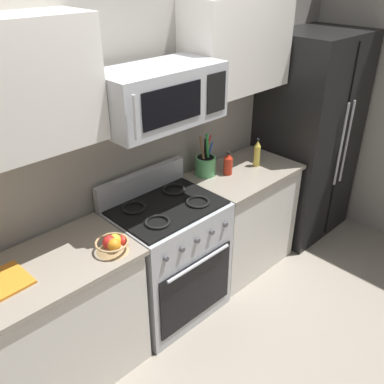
{
  "coord_description": "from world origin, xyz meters",
  "views": [
    {
      "loc": [
        -1.6,
        -1.28,
        2.42
      ],
      "look_at": [
        0.13,
        0.51,
        1.03
      ],
      "focal_mm": 39.51,
      "sensor_mm": 36.0,
      "label": 1
    }
  ],
  "objects_px": {
    "range_oven": "(168,258)",
    "fruit_basket": "(112,245)",
    "bottle_oil": "(257,154)",
    "microwave": "(159,95)",
    "utensil_crock": "(206,164)",
    "apple_loose": "(123,241)",
    "bottle_hot_sauce": "(228,164)",
    "refrigerator": "(307,138)"
  },
  "relations": [
    {
      "from": "refrigerator",
      "to": "utensil_crock",
      "type": "xyz_separation_m",
      "value": [
        -1.17,
        0.19,
        0.05
      ]
    },
    {
      "from": "utensil_crock",
      "to": "apple_loose",
      "type": "bearing_deg",
      "value": -162.64
    },
    {
      "from": "range_oven",
      "to": "fruit_basket",
      "type": "bearing_deg",
      "value": -164.19
    },
    {
      "from": "utensil_crock",
      "to": "fruit_basket",
      "type": "bearing_deg",
      "value": -163.7
    },
    {
      "from": "fruit_basket",
      "to": "utensil_crock",
      "type": "bearing_deg",
      "value": 16.3
    },
    {
      "from": "range_oven",
      "to": "fruit_basket",
      "type": "xyz_separation_m",
      "value": [
        -0.55,
        -0.15,
        0.48
      ]
    },
    {
      "from": "fruit_basket",
      "to": "bottle_oil",
      "type": "bearing_deg",
      "value": 5.41
    },
    {
      "from": "utensil_crock",
      "to": "apple_loose",
      "type": "relative_size",
      "value": 5.12
    },
    {
      "from": "refrigerator",
      "to": "fruit_basket",
      "type": "relative_size",
      "value": 9.58
    },
    {
      "from": "refrigerator",
      "to": "microwave",
      "type": "height_order",
      "value": "refrigerator"
    },
    {
      "from": "utensil_crock",
      "to": "fruit_basket",
      "type": "distance_m",
      "value": 1.15
    },
    {
      "from": "range_oven",
      "to": "utensil_crock",
      "type": "relative_size",
      "value": 3.12
    },
    {
      "from": "bottle_oil",
      "to": "bottle_hot_sauce",
      "type": "relative_size",
      "value": 1.24
    },
    {
      "from": "utensil_crock",
      "to": "bottle_oil",
      "type": "bearing_deg",
      "value": -23.34
    },
    {
      "from": "range_oven",
      "to": "fruit_basket",
      "type": "relative_size",
      "value": 5.51
    },
    {
      "from": "range_oven",
      "to": "refrigerator",
      "type": "bearing_deg",
      "value": -0.57
    },
    {
      "from": "refrigerator",
      "to": "bottle_hot_sauce",
      "type": "relative_size",
      "value": 9.94
    },
    {
      "from": "fruit_basket",
      "to": "apple_loose",
      "type": "bearing_deg",
      "value": 1.04
    },
    {
      "from": "refrigerator",
      "to": "utensil_crock",
      "type": "bearing_deg",
      "value": 170.95
    },
    {
      "from": "microwave",
      "to": "bottle_hot_sauce",
      "type": "bearing_deg",
      "value": 2.08
    },
    {
      "from": "apple_loose",
      "to": "bottle_hot_sauce",
      "type": "height_order",
      "value": "bottle_hot_sauce"
    },
    {
      "from": "fruit_basket",
      "to": "bottle_hot_sauce",
      "type": "bearing_deg",
      "value": 9.41
    },
    {
      "from": "microwave",
      "to": "fruit_basket",
      "type": "relative_size",
      "value": 4.01
    },
    {
      "from": "bottle_hot_sauce",
      "to": "microwave",
      "type": "bearing_deg",
      "value": -177.92
    },
    {
      "from": "range_oven",
      "to": "utensil_crock",
      "type": "distance_m",
      "value": 0.78
    },
    {
      "from": "bottle_hot_sauce",
      "to": "utensil_crock",
      "type": "bearing_deg",
      "value": 138.18
    },
    {
      "from": "refrigerator",
      "to": "apple_loose",
      "type": "relative_size",
      "value": 27.72
    },
    {
      "from": "range_oven",
      "to": "utensil_crock",
      "type": "height_order",
      "value": "utensil_crock"
    },
    {
      "from": "microwave",
      "to": "bottle_oil",
      "type": "bearing_deg",
      "value": -2.12
    },
    {
      "from": "fruit_basket",
      "to": "bottle_oil",
      "type": "height_order",
      "value": "bottle_oil"
    },
    {
      "from": "fruit_basket",
      "to": "bottle_hot_sauce",
      "type": "relative_size",
      "value": 1.04
    },
    {
      "from": "range_oven",
      "to": "microwave",
      "type": "xyz_separation_m",
      "value": [
        -0.0,
        0.03,
        1.22
      ]
    },
    {
      "from": "apple_loose",
      "to": "bottle_oil",
      "type": "relative_size",
      "value": 0.29
    },
    {
      "from": "range_oven",
      "to": "bottle_hot_sauce",
      "type": "bearing_deg",
      "value": 4.19
    },
    {
      "from": "range_oven",
      "to": "bottle_oil",
      "type": "bearing_deg",
      "value": -0.62
    },
    {
      "from": "microwave",
      "to": "bottle_oil",
      "type": "xyz_separation_m",
      "value": [
        0.98,
        -0.04,
        -0.67
      ]
    },
    {
      "from": "microwave",
      "to": "fruit_basket",
      "type": "xyz_separation_m",
      "value": [
        -0.55,
        -0.18,
        -0.74
      ]
    },
    {
      "from": "utensil_crock",
      "to": "bottle_oil",
      "type": "height_order",
      "value": "utensil_crock"
    },
    {
      "from": "refrigerator",
      "to": "bottle_oil",
      "type": "distance_m",
      "value": 0.76
    },
    {
      "from": "apple_loose",
      "to": "bottle_hot_sauce",
      "type": "relative_size",
      "value": 0.36
    },
    {
      "from": "range_oven",
      "to": "fruit_basket",
      "type": "distance_m",
      "value": 0.74
    },
    {
      "from": "microwave",
      "to": "bottle_oil",
      "type": "distance_m",
      "value": 1.19
    }
  ]
}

